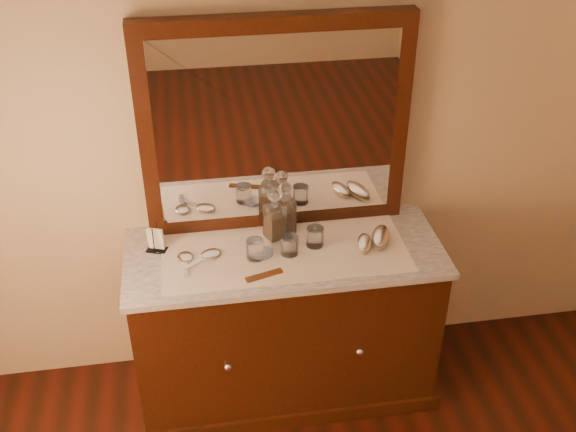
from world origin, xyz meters
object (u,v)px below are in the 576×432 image
object	(u,v)px
mirror_frame	(276,127)
comb	(264,275)
hand_mirror_outer	(185,259)
decanter_left	(275,219)
napkin_rack	(156,240)
pin_dish	(263,253)
decanter_right	(285,213)
brush_near	(364,244)
hand_mirror_inner	(208,256)
brush_far	(381,237)
dresser_cabinet	(285,324)

from	to	relation	value
mirror_frame	comb	size ratio (longest dim) A/B	7.17
comb	hand_mirror_outer	distance (m)	0.37
decanter_left	hand_mirror_outer	xyz separation A→B (m)	(-0.42, -0.12, -0.09)
comb	napkin_rack	xyz separation A→B (m)	(-0.45, 0.27, 0.05)
pin_dish	decanter_right	xyz separation A→B (m)	(0.13, 0.17, 0.09)
brush_near	hand_mirror_inner	bearing A→B (deg)	177.13
brush_far	pin_dish	bearing A→B (deg)	-179.04
hand_mirror_outer	hand_mirror_inner	distance (m)	0.10
dresser_cabinet	hand_mirror_inner	bearing A→B (deg)	-179.51
brush_near	comb	bearing A→B (deg)	-163.85
pin_dish	comb	bearing A→B (deg)	-96.34
decanter_right	brush_near	size ratio (longest dim) A/B	1.66
decanter_left	hand_mirror_inner	distance (m)	0.35
hand_mirror_inner	decanter_right	bearing A→B (deg)	22.53
comb	napkin_rack	distance (m)	0.53
napkin_rack	dresser_cabinet	bearing A→B (deg)	-9.35
hand_mirror_outer	hand_mirror_inner	xyz separation A→B (m)	(0.10, 0.01, 0.00)
comb	brush_near	world-z (taller)	brush_near
pin_dish	hand_mirror_outer	size ratio (longest dim) A/B	0.47
hand_mirror_outer	decanter_left	bearing A→B (deg)	16.12
napkin_rack	decanter_right	bearing A→B (deg)	5.60
decanter_left	brush_near	size ratio (longest dim) A/B	1.67
decanter_left	mirror_frame	bearing A→B (deg)	78.45
brush_near	napkin_rack	bearing A→B (deg)	171.91
mirror_frame	pin_dish	size ratio (longest dim) A/B	13.82
hand_mirror_inner	brush_far	bearing A→B (deg)	-0.34
pin_dish	hand_mirror_inner	size ratio (longest dim) A/B	0.44
hand_mirror_outer	hand_mirror_inner	world-z (taller)	hand_mirror_inner
decanter_right	brush_near	bearing A→B (deg)	-29.83
brush_far	napkin_rack	bearing A→B (deg)	174.29
brush_near	hand_mirror_inner	size ratio (longest dim) A/B	0.80
dresser_cabinet	mirror_frame	world-z (taller)	mirror_frame
pin_dish	decanter_right	size ratio (longest dim) A/B	0.33
mirror_frame	decanter_left	distance (m)	0.42
napkin_rack	decanter_right	size ratio (longest dim) A/B	0.52
decanter_right	hand_mirror_outer	distance (m)	0.51
napkin_rack	hand_mirror_inner	bearing A→B (deg)	-23.46
dresser_cabinet	brush_near	size ratio (longest dim) A/B	8.90
dresser_cabinet	hand_mirror_outer	bearing A→B (deg)	-178.40
decanter_left	comb	bearing A→B (deg)	-107.19
hand_mirror_outer	dresser_cabinet	bearing A→B (deg)	1.60
pin_dish	brush_far	distance (m)	0.54
dresser_cabinet	hand_mirror_outer	distance (m)	0.64
brush_near	brush_far	xyz separation A→B (m)	(0.09, 0.03, 0.00)
hand_mirror_inner	decanter_left	bearing A→B (deg)	19.28
decanter_left	decanter_right	distance (m)	0.07
decanter_right	hand_mirror_outer	size ratio (longest dim) A/B	1.41
comb	decanter_right	distance (m)	0.37
comb	decanter_right	xyz separation A→B (m)	(0.14, 0.33, 0.10)
hand_mirror_inner	comb	bearing A→B (deg)	-36.94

